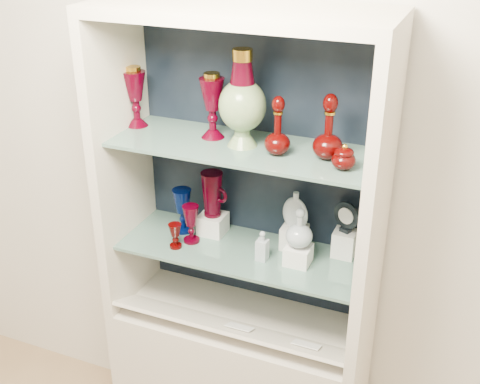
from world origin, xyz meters
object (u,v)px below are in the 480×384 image
at_px(enamel_urn, 242,99).
at_px(ruby_pitcher, 212,194).
at_px(cobalt_goblet, 182,210).
at_px(cameo_medallion, 347,217).
at_px(ruby_decanter_a, 278,122).
at_px(clear_round_decanter, 299,229).
at_px(pedestal_lamp_right, 212,106).
at_px(lidded_bowl, 344,156).
at_px(flat_flask, 295,209).
at_px(pedestal_lamp_left, 135,97).
at_px(ruby_goblet_tall, 191,224).
at_px(clear_square_bottle, 262,246).
at_px(ruby_goblet_small, 175,236).
at_px(ruby_decanter_b, 329,125).

bearing_deg(enamel_urn, ruby_pitcher, 155.10).
height_order(cobalt_goblet, cameo_medallion, cameo_medallion).
relative_size(ruby_decanter_a, clear_round_decanter, 1.55).
xyz_separation_m(pedestal_lamp_right, cameo_medallion, (0.49, 0.07, -0.38)).
distance_m(lidded_bowl, flat_flask, 0.39).
xyz_separation_m(pedestal_lamp_right, lidded_bowl, (0.50, -0.10, -0.07)).
bearing_deg(clear_round_decanter, lidded_bowl, -20.41).
height_order(pedestal_lamp_right, flat_flask, pedestal_lamp_right).
height_order(pedestal_lamp_left, ruby_goblet_tall, pedestal_lamp_left).
bearing_deg(cameo_medallion, pedestal_lamp_right, -150.25).
bearing_deg(ruby_goblet_tall, flat_flask, 15.74).
relative_size(cobalt_goblet, clear_square_bottle, 1.52).
bearing_deg(ruby_decanter_a, pedestal_lamp_left, 173.43).
bearing_deg(cameo_medallion, pedestal_lamp_left, -153.64).
height_order(pedestal_lamp_left, clear_round_decanter, pedestal_lamp_left).
height_order(clear_square_bottle, clear_round_decanter, clear_round_decanter).
distance_m(ruby_pitcher, clear_square_bottle, 0.29).
distance_m(ruby_goblet_small, cameo_medallion, 0.64).
relative_size(ruby_pitcher, clear_round_decanter, 1.24).
distance_m(lidded_bowl, cobalt_goblet, 0.75).
relative_size(cobalt_goblet, ruby_goblet_tall, 1.18).
xyz_separation_m(pedestal_lamp_left, enamel_urn, (0.44, -0.03, 0.05)).
bearing_deg(ruby_pitcher, cameo_medallion, 20.75).
xyz_separation_m(flat_flask, cameo_medallion, (0.19, 0.02, -0.00)).
bearing_deg(ruby_decanter_b, ruby_goblet_tall, -178.20).
height_order(pedestal_lamp_left, flat_flask, pedestal_lamp_left).
bearing_deg(clear_round_decanter, cobalt_goblet, 173.71).
height_order(cobalt_goblet, ruby_goblet_tall, cobalt_goblet).
distance_m(pedestal_lamp_left, flat_flask, 0.72).
height_order(pedestal_lamp_left, pedestal_lamp_right, pedestal_lamp_right).
xyz_separation_m(ruby_pitcher, cameo_medallion, (0.52, 0.03, -0.01)).
height_order(ruby_decanter_b, flat_flask, ruby_decanter_b).
bearing_deg(ruby_decanter_a, cobalt_goblet, 169.82).
bearing_deg(clear_square_bottle, enamel_urn, 157.19).
distance_m(cobalt_goblet, cameo_medallion, 0.64).
height_order(cobalt_goblet, ruby_pitcher, ruby_pitcher).
distance_m(enamel_urn, ruby_decanter_b, 0.31).
xyz_separation_m(clear_square_bottle, flat_flask, (0.08, 0.13, 0.10)).
height_order(ruby_decanter_b, clear_round_decanter, ruby_decanter_b).
xyz_separation_m(ruby_goblet_small, clear_round_decanter, (0.46, 0.07, 0.09)).
bearing_deg(ruby_decanter_a, ruby_pitcher, 160.57).
relative_size(pedestal_lamp_right, ruby_decanter_b, 1.00).
xyz_separation_m(lidded_bowl, cobalt_goblet, (-0.64, 0.11, -0.37)).
distance_m(pedestal_lamp_left, ruby_decanter_a, 0.58).
height_order(ruby_decanter_a, flat_flask, ruby_decanter_a).
distance_m(enamel_urn, ruby_pitcher, 0.45).
relative_size(cobalt_goblet, ruby_goblet_small, 1.82).
relative_size(enamel_urn, ruby_decanter_a, 1.48).
xyz_separation_m(ruby_decanter_a, clear_round_decanter, (0.08, 0.02, -0.39)).
relative_size(ruby_decanter_a, ruby_pitcher, 1.25).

